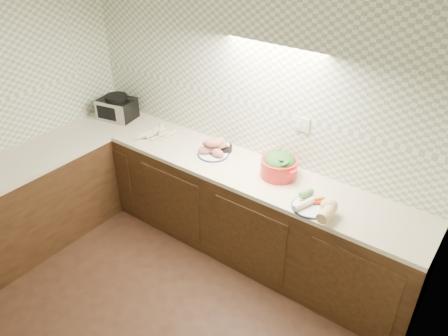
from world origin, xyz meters
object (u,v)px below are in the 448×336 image
Objects in this scene: sweet_potato_plate at (214,148)px; dutch_oven at (279,165)px; toaster_oven at (117,108)px; veg_plate at (320,205)px; onion_bowl at (224,146)px; parsnip_pile at (155,134)px.

sweet_potato_plate is 0.71× the size of dutch_oven.
toaster_oven is 1.08× the size of veg_plate.
toaster_oven is 2.63× the size of onion_bowl.
toaster_oven is 1.44× the size of sweet_potato_plate.
parsnip_pile is at bearing -174.00° from sweet_potato_plate.
onion_bowl is (1.32, 0.10, -0.08)m from toaster_oven.
parsnip_pile is 1.83m from veg_plate.
sweet_potato_plate is at bearing 6.00° from parsnip_pile.
dutch_oven reaches higher than parsnip_pile.
veg_plate is (1.83, -0.12, 0.02)m from parsnip_pile.
dutch_oven is 0.55m from veg_plate.
sweet_potato_plate is at bearing -105.42° from onion_bowl.
toaster_oven reaches higher than veg_plate.
toaster_oven reaches higher than dutch_oven.
parsnip_pile is 1.34m from dutch_oven.
sweet_potato_plate reaches higher than onion_bowl.
toaster_oven is 1.95m from dutch_oven.
toaster_oven is at bearing -159.20° from dutch_oven.
onion_bowl is at bearing 14.52° from parsnip_pile.
sweet_potato_plate is (1.29, -0.01, -0.05)m from toaster_oven.
dutch_oven is at bearing 154.30° from veg_plate.
toaster_oven is at bearing 179.54° from sweet_potato_plate.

